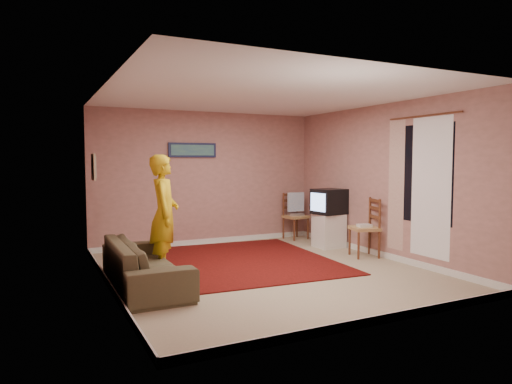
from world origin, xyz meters
name	(u,v)px	position (x,y,z in m)	size (l,w,h in m)	color
ground	(265,271)	(0.00, 0.00, 0.00)	(5.00, 5.00, 0.00)	tan
wall_back	(207,178)	(0.00, 2.50, 1.30)	(4.50, 0.02, 2.60)	tan
wall_front	(382,196)	(0.00, -2.50, 1.30)	(4.50, 0.02, 2.60)	tan
wall_left	(107,189)	(-2.25, 0.00, 1.30)	(0.02, 5.00, 2.60)	tan
wall_right	(383,181)	(2.25, 0.00, 1.30)	(0.02, 5.00, 2.60)	tan
ceiling	(265,95)	(0.00, 0.00, 2.60)	(4.50, 5.00, 0.02)	white
baseboard_back	(208,241)	(0.00, 2.49, 0.05)	(4.50, 0.02, 0.10)	silver
baseboard_front	(379,320)	(0.00, -2.49, 0.05)	(4.50, 0.02, 0.10)	silver
baseboard_left	(110,286)	(-2.24, 0.00, 0.05)	(0.02, 5.00, 0.10)	silver
baseboard_right	(381,254)	(2.24, 0.00, 0.05)	(0.02, 5.00, 0.10)	silver
window	(424,174)	(2.24, -0.90, 1.45)	(0.01, 1.10, 1.50)	black
curtain_sheer	(431,188)	(2.23, -1.05, 1.25)	(0.01, 0.75, 2.10)	white
curtain_floral	(396,185)	(2.21, -0.35, 1.25)	(0.01, 0.35, 2.10)	beige
curtain_rod	(423,116)	(2.20, -0.90, 2.32)	(0.02, 0.02, 1.40)	brown
picture_back	(193,150)	(-0.30, 2.47, 1.85)	(0.95, 0.04, 0.28)	#161A3D
picture_left	(94,167)	(-2.22, 1.60, 1.55)	(0.04, 0.38, 0.42)	tan
area_rug	(248,260)	(0.08, 0.77, 0.01)	(2.55, 3.19, 0.02)	black
tv_cabinet	(329,231)	(1.95, 1.13, 0.32)	(0.50, 0.45, 0.64)	white
crt_tv	(329,202)	(1.94, 1.13, 0.87)	(0.61, 0.56, 0.48)	black
chair_a	(296,211)	(1.86, 2.20, 0.59)	(0.50, 0.48, 0.53)	tan
dvd_player	(296,214)	(1.86, 2.20, 0.52)	(0.31, 0.22, 0.05)	silver
blue_throw	(296,202)	(1.86, 2.20, 0.78)	(0.38, 0.05, 0.40)	#86B0DB
chair_b	(364,221)	(2.00, 0.16, 0.61)	(0.54, 0.55, 0.55)	tan
game_console	(364,226)	(2.00, 0.16, 0.54)	(0.23, 0.17, 0.05)	silver
sofa	(145,264)	(-1.80, -0.05, 0.30)	(2.08, 0.81, 0.61)	#4A422C
person	(164,214)	(-1.37, 0.56, 0.87)	(0.63, 0.42, 1.74)	gold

